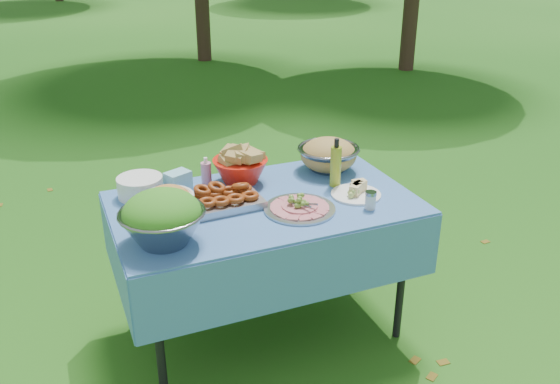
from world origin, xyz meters
The scene contains 14 objects.
ground centered at (0.00, 0.00, 0.00)m, with size 80.00×80.00×0.00m, color #0C3E0B.
picnic_table centered at (0.00, 0.00, 0.38)m, with size 1.46×0.86×0.76m, color #78B6E7.
salad_bowl centered at (-0.54, -0.22, 0.88)m, with size 0.36×0.36×0.24m, color gray, non-canonical shape.
pasta_bowl_white centered at (-0.46, 0.06, 0.83)m, with size 0.24×0.24×0.13m, color white, non-canonical shape.
plate_stack centered at (-0.54, 0.30, 0.81)m, with size 0.23×0.23×0.10m, color white.
wipes_box centered at (-0.36, 0.27, 0.81)m, with size 0.12×0.09×0.11m, color #8FDDF3.
sanitizer_bottle centered at (-0.20, 0.30, 0.84)m, with size 0.05×0.05×0.15m, color #CC7D9D.
bread_bowl centered at (-0.03, 0.28, 0.86)m, with size 0.29×0.29×0.19m, color red, non-canonical shape.
pasta_bowl_steel centered at (0.47, 0.25, 0.85)m, with size 0.33×0.33×0.18m, color gray, non-canonical shape.
fried_tray centered at (-0.19, 0.03, 0.80)m, with size 0.33×0.23×0.08m, color #AFB0B4.
charcuterie_platter centered at (0.12, -0.15, 0.80)m, with size 0.34×0.34×0.08m, color #A7AAAF.
oil_bottle centered at (0.41, 0.04, 0.89)m, with size 0.06×0.06×0.26m, color #97A923.
cheese_plate centered at (0.45, -0.11, 0.80)m, with size 0.25×0.25×0.07m, color white.
shaker centered at (0.44, -0.26, 0.80)m, with size 0.05×0.05×0.09m, color silver.
Camera 1 is at (-0.93, -2.44, 2.00)m, focal length 38.00 mm.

